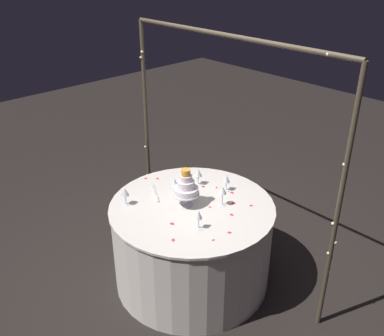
% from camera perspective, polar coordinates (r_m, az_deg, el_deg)
% --- Properties ---
extents(ground_plane, '(12.00, 12.00, 0.00)m').
position_cam_1_polar(ground_plane, '(3.98, -0.00, -14.16)').
color(ground_plane, black).
extents(decorative_arch, '(2.17, 0.06, 2.07)m').
position_cam_1_polar(decorative_arch, '(3.49, 4.43, 5.92)').
color(decorative_arch, '#473D2D').
rests_on(decorative_arch, ground).
extents(main_table, '(1.35, 1.35, 0.75)m').
position_cam_1_polar(main_table, '(3.74, -0.00, -9.83)').
color(main_table, silver).
rests_on(main_table, ground).
extents(tiered_cake, '(0.22, 0.22, 0.32)m').
position_cam_1_polar(tiered_cake, '(3.46, -0.82, -2.53)').
color(tiered_cake, silver).
rests_on(tiered_cake, main_table).
extents(wine_glass_0, '(0.07, 0.07, 0.17)m').
position_cam_1_polar(wine_glass_0, '(3.48, 4.03, -3.06)').
color(wine_glass_0, silver).
rests_on(wine_glass_0, main_table).
extents(wine_glass_1, '(0.07, 0.07, 0.16)m').
position_cam_1_polar(wine_glass_1, '(3.78, 0.81, -0.64)').
color(wine_glass_1, silver).
rests_on(wine_glass_1, main_table).
extents(wine_glass_2, '(0.06, 0.06, 0.15)m').
position_cam_1_polar(wine_glass_2, '(3.70, 4.55, -1.47)').
color(wine_glass_2, silver).
rests_on(wine_glass_2, main_table).
extents(wine_glass_3, '(0.07, 0.07, 0.15)m').
position_cam_1_polar(wine_glass_3, '(3.53, -8.80, -3.19)').
color(wine_glass_3, silver).
rests_on(wine_glass_3, main_table).
extents(wine_glass_4, '(0.06, 0.06, 0.15)m').
position_cam_1_polar(wine_glass_4, '(3.62, -2.35, -1.96)').
color(wine_glass_4, silver).
rests_on(wine_glass_4, main_table).
extents(wine_glass_5, '(0.06, 0.06, 0.16)m').
position_cam_1_polar(wine_glass_5, '(3.20, 0.88, -6.27)').
color(wine_glass_5, silver).
rests_on(wine_glass_5, main_table).
extents(cake_knife, '(0.26, 0.17, 0.01)m').
position_cam_1_polar(cake_knife, '(3.69, -4.82, -3.46)').
color(cake_knife, silver).
rests_on(cake_knife, main_table).
extents(rose_petal_0, '(0.05, 0.04, 0.00)m').
position_cam_1_polar(rose_petal_0, '(3.57, 5.46, -4.64)').
color(rose_petal_0, '#E02D47').
rests_on(rose_petal_0, main_table).
extents(rose_petal_1, '(0.04, 0.03, 0.00)m').
position_cam_1_polar(rose_petal_1, '(3.43, 5.23, -6.13)').
color(rose_petal_1, '#E02D47').
rests_on(rose_petal_1, main_table).
extents(rose_petal_2, '(0.02, 0.03, 0.00)m').
position_cam_1_polar(rose_petal_2, '(3.15, 2.81, -9.44)').
color(rose_petal_2, '#E02D47').
rests_on(rose_petal_2, main_table).
extents(rose_petal_3, '(0.04, 0.04, 0.00)m').
position_cam_1_polar(rose_petal_3, '(3.97, -0.89, -0.99)').
color(rose_petal_3, '#E02D47').
rests_on(rose_petal_3, main_table).
extents(rose_petal_4, '(0.04, 0.03, 0.00)m').
position_cam_1_polar(rose_petal_4, '(3.31, -2.64, -7.33)').
color(rose_petal_4, '#E02D47').
rests_on(rose_petal_4, main_table).
extents(rose_petal_5, '(0.03, 0.03, 0.00)m').
position_cam_1_polar(rose_petal_5, '(3.56, 7.78, -4.92)').
color(rose_petal_5, '#E02D47').
rests_on(rose_petal_5, main_table).
extents(rose_petal_6, '(0.04, 0.04, 0.00)m').
position_cam_1_polar(rose_petal_6, '(3.15, -2.49, -9.44)').
color(rose_petal_6, '#E02D47').
rests_on(rose_petal_6, main_table).
extents(rose_petal_7, '(0.03, 0.03, 0.00)m').
position_cam_1_polar(rose_petal_7, '(3.78, 3.25, -2.57)').
color(rose_petal_7, '#E02D47').
rests_on(rose_petal_7, main_table).
extents(rose_petal_8, '(0.04, 0.04, 0.00)m').
position_cam_1_polar(rose_petal_8, '(3.23, 4.93, -8.45)').
color(rose_petal_8, '#E02D47').
rests_on(rose_petal_8, main_table).
extents(rose_petal_9, '(0.04, 0.03, 0.00)m').
position_cam_1_polar(rose_petal_9, '(3.93, -4.57, -1.39)').
color(rose_petal_9, '#E02D47').
rests_on(rose_petal_9, main_table).
extents(rose_petal_10, '(0.04, 0.04, 0.00)m').
position_cam_1_polar(rose_petal_10, '(3.94, -6.10, -1.36)').
color(rose_petal_10, '#E02D47').
rests_on(rose_petal_10, main_table).
extents(rose_petal_11, '(0.04, 0.03, 0.00)m').
position_cam_1_polar(rose_petal_11, '(3.79, 1.48, -2.45)').
color(rose_petal_11, '#E02D47').
rests_on(rose_petal_11, main_table).
extents(rose_petal_12, '(0.03, 0.02, 0.00)m').
position_cam_1_polar(rose_petal_12, '(3.51, 2.37, -5.16)').
color(rose_petal_12, '#E02D47').
rests_on(rose_petal_12, main_table).
extents(rose_petal_13, '(0.04, 0.03, 0.00)m').
position_cam_1_polar(rose_petal_13, '(3.72, 5.29, -3.24)').
color(rose_petal_13, '#E02D47').
rests_on(rose_petal_13, main_table).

